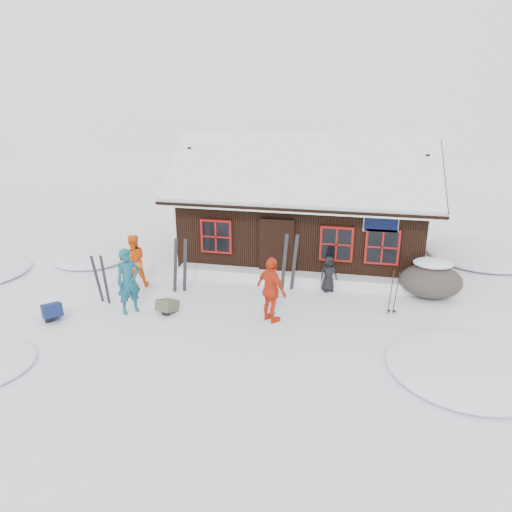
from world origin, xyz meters
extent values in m
plane|color=white|center=(0.00, 0.00, 0.00)|extent=(120.00, 120.00, 0.00)
cube|color=black|center=(1.50, 5.00, 1.25)|extent=(8.00, 5.00, 2.50)
cube|color=black|center=(1.50, 3.52, 3.35)|extent=(8.90, 3.14, 1.88)
cube|color=black|center=(1.50, 6.47, 3.35)|extent=(8.90, 3.14, 1.88)
cube|color=white|center=(1.50, 3.52, 3.49)|extent=(8.72, 3.07, 1.86)
cube|color=white|center=(1.50, 6.47, 3.49)|extent=(8.72, 3.07, 1.86)
cube|color=white|center=(1.50, 5.00, 4.22)|extent=(8.81, 0.22, 0.14)
cube|color=silver|center=(1.50, 2.05, 2.48)|extent=(8.90, 0.10, 0.20)
cube|color=black|center=(0.90, 2.45, 1.00)|extent=(1.00, 0.10, 2.00)
cube|color=black|center=(4.10, 2.42, 2.15)|extent=(1.00, 0.06, 0.60)
cube|color=maroon|center=(-1.10, 2.44, 1.35)|extent=(1.04, 0.10, 1.14)
cube|color=black|center=(-1.10, 2.40, 1.35)|extent=(0.90, 0.04, 1.00)
cube|color=maroon|center=(2.80, 2.44, 1.35)|extent=(1.04, 0.10, 1.14)
cube|color=black|center=(2.80, 2.40, 1.35)|extent=(0.90, 0.04, 1.00)
cube|color=maroon|center=(4.20, 2.44, 1.35)|extent=(1.04, 0.10, 1.14)
cube|color=black|center=(4.20, 2.40, 1.35)|extent=(0.90, 0.04, 1.00)
cube|color=white|center=(1.50, 2.25, 0.17)|extent=(7.60, 0.60, 0.35)
ellipsoid|color=white|center=(-6.00, 3.00, 0.00)|extent=(2.80, 2.80, 0.34)
ellipsoid|color=white|center=(6.00, -2.00, 0.00)|extent=(3.60, 3.60, 0.43)
ellipsoid|color=white|center=(8.00, 6.00, 0.00)|extent=(4.00, 4.00, 0.48)
imported|color=#13505D|center=(-2.77, -0.70, 0.95)|extent=(0.81, 0.81, 1.89)
imported|color=orange|center=(-3.39, 0.99, 0.86)|extent=(1.06, 1.01, 1.72)
imported|color=red|center=(1.23, -0.47, 0.92)|extent=(1.13, 1.03, 1.85)
imported|color=black|center=(2.64, 1.83, 0.57)|extent=(0.66, 0.58, 1.14)
ellipsoid|color=#484039|center=(5.69, 2.01, 0.51)|extent=(1.85, 1.39, 1.02)
ellipsoid|color=white|center=(5.69, 2.01, 0.96)|extent=(1.16, 0.84, 0.26)
cube|color=black|center=(-1.98, 0.87, 0.84)|extent=(0.22, 0.12, 1.78)
cube|color=black|center=(-1.69, 0.92, 0.84)|extent=(0.24, 0.09, 1.78)
cube|color=black|center=(-3.98, -0.27, 0.71)|extent=(0.26, 0.10, 1.52)
cube|color=black|center=(-3.73, -0.28, 0.71)|extent=(0.25, 0.12, 1.52)
cube|color=black|center=(1.27, 1.64, 0.89)|extent=(0.22, 0.15, 1.88)
cube|color=black|center=(1.58, 1.71, 0.89)|extent=(0.25, 0.09, 1.88)
cylinder|color=black|center=(4.43, 0.62, 0.63)|extent=(0.09, 0.12, 1.34)
cylinder|color=black|center=(4.57, 0.62, 0.63)|extent=(0.09, 0.12, 1.34)
cube|color=#101E45|center=(-4.72, -1.54, 0.18)|extent=(0.81, 0.82, 0.36)
cube|color=#4D5039|center=(-1.73, -0.57, 0.16)|extent=(0.57, 0.67, 0.31)
camera|label=1|loc=(3.19, -12.53, 6.49)|focal=35.00mm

